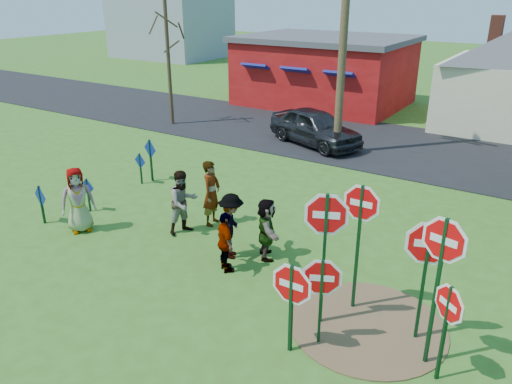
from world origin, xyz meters
TOP-DOWN VIEW (x-y plane):
  - ground at (0.00, 0.00)m, footprint 120.00×120.00m
  - road at (0.00, 11.50)m, footprint 120.00×7.50m
  - dirt_patch at (4.50, -1.00)m, footprint 3.20×3.20m
  - red_building at (-5.50, 17.99)m, footprint 9.40×7.69m
  - distant_building at (-28.00, 30.00)m, footprint 10.00×8.00m
  - stop_sign_a at (3.50, -2.50)m, footprint 1.10×0.07m
  - stop_sign_b at (3.99, -0.55)m, footprint 1.04×0.07m
  - stop_sign_c at (5.79, -1.45)m, footprint 1.07×0.29m
  - stop_sign_d at (5.43, -0.84)m, footprint 1.13×0.38m
  - stop_sign_e at (3.87, -2.00)m, footprint 0.95×0.45m
  - stop_sign_f at (6.08, -1.76)m, footprint 0.74×0.58m
  - stop_sign_g at (3.62, -1.40)m, footprint 1.09×0.49m
  - blue_diamond_a at (-5.31, -1.50)m, footprint 0.66×0.15m
  - blue_diamond_b at (-4.85, -0.20)m, footprint 0.56×0.05m
  - blue_diamond_c at (-5.19, 2.39)m, footprint 0.56×0.09m
  - blue_diamond_d at (-5.07, 2.81)m, footprint 0.68×0.18m
  - person_a at (-4.00, -1.23)m, footprint 1.00×1.10m
  - person_b at (-1.11, 1.15)m, footprint 0.58×0.78m
  - person_c at (-1.44, 0.28)m, footprint 0.95×1.07m
  - person_d at (0.49, -0.14)m, footprint 1.08×1.29m
  - person_e at (0.78, -0.80)m, footprint 0.96×0.84m
  - person_f at (1.26, 0.31)m, footprint 1.29×1.49m
  - suv at (-2.11, 9.91)m, footprint 4.95×3.37m
  - utility_pole at (-0.79, 9.29)m, footprint 2.48×0.55m
  - bare_tree_west at (-9.83, 9.30)m, footprint 1.80×1.80m

SIDE VIEW (x-z plane):
  - ground at x=0.00m, z-range 0.00..0.00m
  - dirt_patch at x=4.50m, z-range 0.00..0.03m
  - road at x=0.00m, z-range 0.00..0.04m
  - blue_diamond_b at x=-4.85m, z-range 0.13..1.22m
  - blue_diamond_c at x=-5.19m, z-range 0.14..1.27m
  - blue_diamond_a at x=-5.31m, z-range 0.13..1.33m
  - person_e at x=0.78m, z-range 0.00..1.55m
  - person_f at x=1.26m, z-range 0.00..1.63m
  - suv at x=-2.11m, z-range 0.04..1.60m
  - person_d at x=0.49m, z-range 0.00..1.73m
  - person_c at x=-1.44m, z-range 0.00..1.84m
  - person_a at x=-4.00m, z-range 0.00..1.89m
  - blue_diamond_d at x=-5.07m, z-range 0.19..1.74m
  - person_b at x=-1.11m, z-range 0.00..1.94m
  - stop_sign_e at x=3.87m, z-range 0.34..2.33m
  - stop_sign_a at x=3.50m, z-range 0.33..2.34m
  - stop_sign_f at x=6.08m, z-range 0.42..2.45m
  - stop_sign_d at x=5.43m, z-range 0.57..3.26m
  - red_building at x=-5.50m, z-range 0.02..3.92m
  - stop_sign_g at x=3.62m, z-range 0.62..3.66m
  - stop_sign_b at x=3.99m, z-range 0.69..3.68m
  - stop_sign_c at x=5.79m, z-range 0.64..3.74m
  - bare_tree_west at x=-9.83m, z-range 0.91..7.06m
  - distant_building at x=-28.00m, z-range 0.00..8.00m
  - utility_pole at x=-0.79m, z-range 0.27..10.46m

